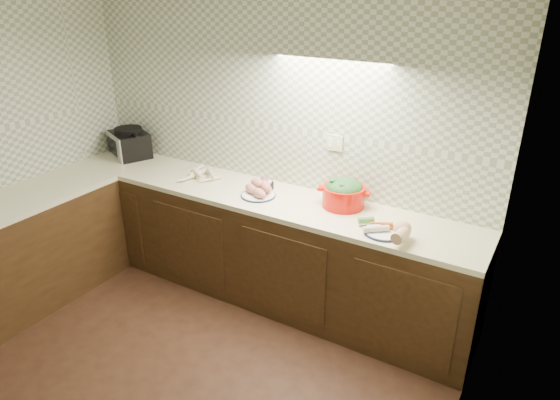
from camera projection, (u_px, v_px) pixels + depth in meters
The scene contains 8 objects.
room at pixel (83, 160), 2.47m from camera, with size 3.60×3.60×2.60m.
counter at pixel (121, 265), 3.81m from camera, with size 3.60×3.60×0.90m.
toaster_oven at pixel (129, 143), 4.69m from camera, with size 0.48×0.43×0.28m.
parsnip_pile at pixel (202, 177), 4.17m from camera, with size 0.35×0.36×0.07m.
sweet_potato_plate at pixel (259, 190), 3.86m from camera, with size 0.28×0.27×0.12m.
onion_bowl at pixel (266, 184), 4.01m from camera, with size 0.13×0.13×0.10m.
dutch_oven at pixel (344, 193), 3.67m from camera, with size 0.39×0.38×0.22m.
veg_plate at pixel (392, 229), 3.27m from camera, with size 0.42×0.29×0.13m.
Camera 1 is at (2.04, -1.50, 2.45)m, focal length 32.00 mm.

